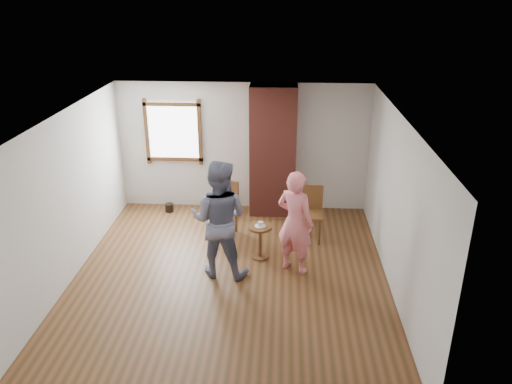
# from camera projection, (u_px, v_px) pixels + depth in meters

# --- Properties ---
(ground) EXTENTS (5.50, 5.50, 0.00)m
(ground) POSITION_uv_depth(u_px,v_px,m) (230.00, 277.00, 8.00)
(ground) COLOR brown
(ground) RESTS_ON ground
(room_shell) EXTENTS (5.04, 5.52, 2.62)m
(room_shell) POSITION_uv_depth(u_px,v_px,m) (229.00, 158.00, 7.86)
(room_shell) COLOR silver
(room_shell) RESTS_ON ground
(brick_chimney) EXTENTS (0.90, 0.50, 2.60)m
(brick_chimney) POSITION_uv_depth(u_px,v_px,m) (273.00, 152.00, 9.76)
(brick_chimney) COLOR brown
(brick_chimney) RESTS_ON ground
(stoneware_crock) EXTENTS (0.39, 0.39, 0.44)m
(stoneware_crock) POSITION_uv_depth(u_px,v_px,m) (218.00, 203.00, 10.13)
(stoneware_crock) COLOR tan
(stoneware_crock) RESTS_ON ground
(dark_pot) EXTENTS (0.20, 0.20, 0.17)m
(dark_pot) POSITION_uv_depth(u_px,v_px,m) (169.00, 208.00, 10.25)
(dark_pot) COLOR black
(dark_pot) RESTS_ON ground
(dining_chair_left) EXTENTS (0.62, 0.62, 1.01)m
(dining_chair_left) POSITION_uv_depth(u_px,v_px,m) (224.00, 204.00, 9.22)
(dining_chair_left) COLOR brown
(dining_chair_left) RESTS_ON ground
(dining_chair_right) EXTENTS (0.49, 0.49, 0.99)m
(dining_chair_right) POSITION_uv_depth(u_px,v_px,m) (310.00, 210.00, 9.03)
(dining_chair_right) COLOR brown
(dining_chair_right) RESTS_ON ground
(side_table) EXTENTS (0.40, 0.40, 0.60)m
(side_table) POSITION_uv_depth(u_px,v_px,m) (260.00, 237.00, 8.41)
(side_table) COLOR brown
(side_table) RESTS_ON ground
(cake_plate) EXTENTS (0.18, 0.18, 0.01)m
(cake_plate) POSITION_uv_depth(u_px,v_px,m) (260.00, 226.00, 8.33)
(cake_plate) COLOR white
(cake_plate) RESTS_ON side_table
(cake_slice) EXTENTS (0.08, 0.07, 0.06)m
(cake_slice) POSITION_uv_depth(u_px,v_px,m) (261.00, 224.00, 8.31)
(cake_slice) COLOR silver
(cake_slice) RESTS_ON cake_plate
(man) EXTENTS (1.03, 0.86, 1.92)m
(man) POSITION_uv_depth(u_px,v_px,m) (219.00, 219.00, 7.75)
(man) COLOR #131636
(man) RESTS_ON ground
(person_pink) EXTENTS (0.75, 0.67, 1.72)m
(person_pink) POSITION_uv_depth(u_px,v_px,m) (295.00, 222.00, 7.88)
(person_pink) COLOR pink
(person_pink) RESTS_ON ground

